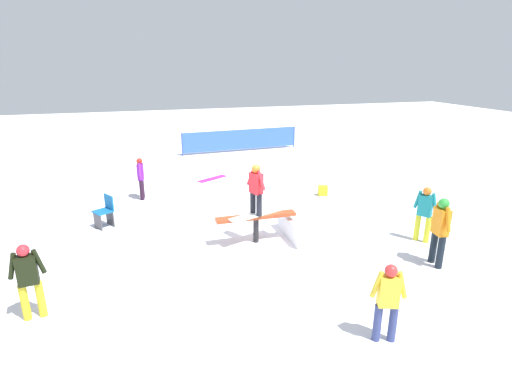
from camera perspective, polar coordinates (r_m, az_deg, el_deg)
The scene contains 13 objects.
ground_plane at distance 10.15m, azimuth 0.00°, elevation -7.12°, with size 60.00×60.00×0.00m, color white.
rail_feature at distance 9.91m, azimuth 0.00°, elevation -3.95°, with size 2.03×0.29×0.72m.
snow_kicker_ramp at distance 10.63m, azimuth 9.01°, elevation -4.65°, with size 1.80×1.50×0.51m, color white.
main_rider_on_rail at distance 9.65m, azimuth 0.00°, elevation 0.12°, with size 1.47×0.76×1.29m.
bystander_orange at distance 9.57m, azimuth 24.81°, elevation -4.75°, with size 0.27×0.67×1.57m.
bystander_teal at distance 10.73m, azimuth 22.94°, elevation -2.56°, with size 0.39×0.52×1.43m.
bystander_yellow at distance 6.83m, azimuth 18.32°, elevation -14.31°, with size 0.58×0.29×1.37m.
bystander_purple at distance 13.54m, azimuth -16.13°, elevation 2.18°, with size 0.22×0.57×1.38m.
bystander_black at distance 8.02m, azimuth -29.76°, elevation -10.59°, with size 0.60×0.24×1.42m.
loose_snowboard_magenta at distance 15.56m, azimuth -6.25°, elevation 1.91°, with size 1.27×0.28×0.02m, color #C22091.
folding_chair at distance 11.65m, azimuth -20.78°, elevation -2.74°, with size 0.60×0.60×0.88m.
backpack_on_snow at distance 13.70m, azimuth 9.53°, elevation 0.19°, with size 0.30×0.22×0.34m, color yellow.
safety_fence at distance 20.24m, azimuth -2.18°, elevation 7.50°, with size 5.97×0.45×1.10m.
Camera 1 is at (2.63, 8.79, 4.33)m, focal length 28.00 mm.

